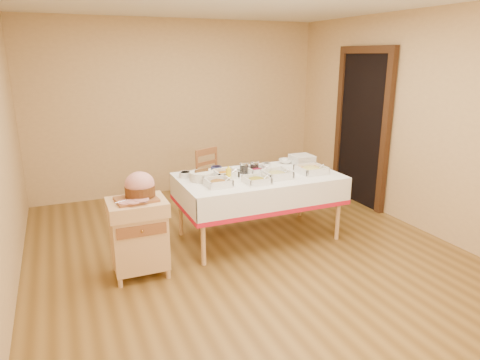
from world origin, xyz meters
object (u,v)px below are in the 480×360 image
Objects in this scene: brass_platter at (308,168)px; plate_stack at (302,159)px; dining_chair at (214,182)px; dining_table at (259,189)px; preserve_jar_left at (244,168)px; butcher_cart at (139,233)px; ham_on_board at (139,188)px; preserve_jar_right at (254,167)px; bread_basket at (202,176)px; mustard_bottle at (229,174)px.

plate_stack is at bearing 72.17° from brass_platter.
dining_table is at bearing -75.89° from dining_chair.
plate_stack is (0.86, 0.14, -0.01)m from preserve_jar_left.
dining_table is 1.50m from butcher_cart.
ham_on_board is 2.99× the size of preserve_jar_right.
bread_basket is (0.74, 0.39, -0.07)m from ham_on_board.
mustard_bottle is 0.51× the size of brass_platter.
mustard_bottle reaches higher than dining_table.
ham_on_board reaches higher than mustard_bottle.
dining_chair is at bearing 98.09° from preserve_jar_left.
preserve_jar_left is at bearing 8.16° from bread_basket.
preserve_jar_left is 0.37m from mustard_bottle.
dining_chair reaches higher than plate_stack.
mustard_bottle reaches higher than preserve_jar_right.
bread_basket reaches higher than plate_stack.
mustard_bottle is (1.00, 0.24, -0.04)m from ham_on_board.
plate_stack reaches higher than brass_platter.
dining_table is 0.29m from preserve_jar_left.
mustard_bottle is 0.69× the size of plate_stack.
preserve_jar_right is at bearing 18.64° from ham_on_board.
mustard_bottle is at bearing -167.93° from dining_table.
butcher_cart is 1.75m from dining_chair.
mustard_bottle is at bearing -30.93° from bread_basket.
butcher_cart is 2.14m from brass_platter.
ham_on_board is 2.25× the size of mustard_bottle.
ham_on_board reaches higher than plate_stack.
plate_stack is at bearing -32.63° from dining_chair.
preserve_jar_left is (1.33, 0.50, 0.38)m from butcher_cart.
dining_chair is 1.20m from plate_stack.
preserve_jar_right reaches higher than plate_stack.
preserve_jar_right is at bearing 19.27° from butcher_cart.
butcher_cart is at bearing -159.21° from preserve_jar_left.
brass_platter is at bearing -12.29° from preserve_jar_left.
butcher_cart is 0.85× the size of dining_chair.
plate_stack is (0.96, -0.62, 0.35)m from dining_chair.
ham_on_board reaches higher than preserve_jar_right.
preserve_jar_right is 0.51× the size of plate_stack.
dining_table is 10.29× the size of mustard_bottle.
ham_on_board is (-1.18, -1.22, 0.42)m from dining_chair.
ham_on_board is 1.50m from preserve_jar_right.
preserve_jar_right is at bearing 164.61° from brass_platter.
brass_platter is (0.87, -0.92, 0.32)m from dining_chair.
ham_on_board is 0.85m from bread_basket.
preserve_jar_right is at bearing 2.92° from preserve_jar_left.
brass_platter is (0.62, -0.17, -0.04)m from preserve_jar_right.
preserve_jar_left is 0.51× the size of bread_basket.
dining_chair is 0.84m from preserve_jar_left.
dining_chair is at bearing 104.11° from dining_table.
preserve_jar_right is (1.46, 0.51, 0.38)m from butcher_cart.
dining_chair is 0.86m from preserve_jar_right.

